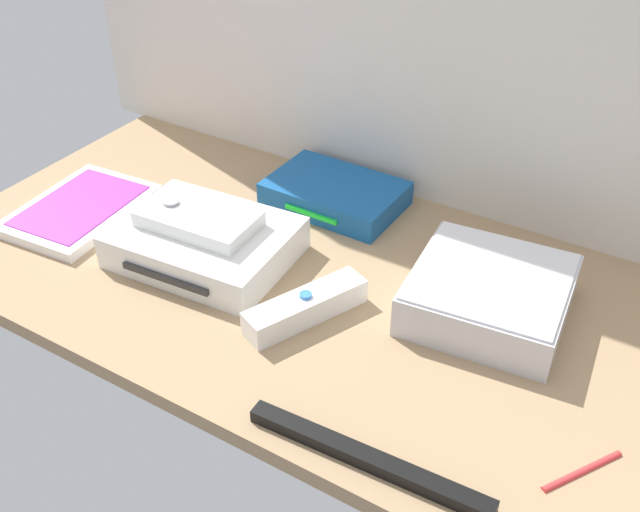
{
  "coord_description": "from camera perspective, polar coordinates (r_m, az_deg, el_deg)",
  "views": [
    {
      "loc": [
        36.7,
        -60.1,
        54.98
      ],
      "look_at": [
        0.0,
        0.0,
        4.0
      ],
      "focal_mm": 41.82,
      "sensor_mm": 36.0,
      "label": 1
    }
  ],
  "objects": [
    {
      "name": "sensor_bar",
      "position": [
        0.7,
        3.63,
        -15.22
      ],
      "size": [
        24.06,
        2.92,
        1.4
      ],
      "primitive_type": "cube",
      "rotation": [
        0.0,
        0.0,
        0.05
      ],
      "color": "black",
      "rests_on": "ground_plane"
    },
    {
      "name": "ground_plane",
      "position": [
        0.9,
        0.0,
        -2.58
      ],
      "size": [
        100.0,
        48.0,
        2.0
      ],
      "primitive_type": "cube",
      "color": "#9E7F5B",
      "rests_on": "ground"
    },
    {
      "name": "remote_wand",
      "position": [
        0.84,
        -1.1,
        -3.91
      ],
      "size": [
        9.17,
        15.02,
        3.4
      ],
      "rotation": [
        0.0,
        0.0,
        -0.41
      ],
      "color": "white",
      "rests_on": "ground_plane"
    },
    {
      "name": "mini_computer",
      "position": [
        0.86,
        12.82,
        -2.86
      ],
      "size": [
        18.66,
        18.66,
        5.3
      ],
      "rotation": [
        0.0,
        0.0,
        0.1
      ],
      "color": "silver",
      "rests_on": "ground_plane"
    },
    {
      "name": "remote_classic_pad",
      "position": [
        0.92,
        -9.29,
        2.85
      ],
      "size": [
        14.86,
        8.86,
        2.4
      ],
      "rotation": [
        0.0,
        0.0,
        0.06
      ],
      "color": "white",
      "rests_on": "game_console"
    },
    {
      "name": "stylus_pen",
      "position": [
        0.73,
        19.47,
        -15.14
      ],
      "size": [
        5.34,
        8.01,
        0.7
      ],
      "primitive_type": "cylinder",
      "rotation": [
        0.0,
        1.57,
        1.01
      ],
      "color": "red",
      "rests_on": "ground_plane"
    },
    {
      "name": "network_router",
      "position": [
        1.03,
        1.17,
        4.78
      ],
      "size": [
        18.19,
        12.61,
        3.4
      ],
      "rotation": [
        0.0,
        0.0,
        -0.02
      ],
      "color": "#145193",
      "rests_on": "ground_plane"
    },
    {
      "name": "game_case",
      "position": [
        1.07,
        -17.87,
        3.42
      ],
      "size": [
        15.04,
        20.0,
        1.56
      ],
      "rotation": [
        0.0,
        0.0,
        0.08
      ],
      "color": "white",
      "rests_on": "ground_plane"
    },
    {
      "name": "game_console",
      "position": [
        0.93,
        -8.79,
        1.03
      ],
      "size": [
        22.13,
        17.68,
        4.4
      ],
      "rotation": [
        0.0,
        0.0,
        0.07
      ],
      "color": "white",
      "rests_on": "ground_plane"
    }
  ]
}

